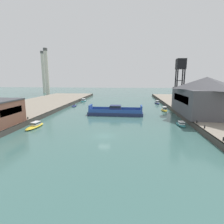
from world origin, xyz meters
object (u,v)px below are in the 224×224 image
moored_boat_far_left (35,125)px  smokestack_distant_a (43,71)px  moored_boat_mid_right (164,109)px  moored_boat_near_left (74,106)px  warehouse_shed (205,96)px  chain_ferry (115,112)px  moored_boat_near_right (181,124)px  moored_boat_mid_left (157,102)px  crane_tower (180,70)px  smokestack_distant_b (47,70)px  moored_boat_far_right (84,100)px

moored_boat_far_left → smokestack_distant_a: size_ratio=0.20×
moored_boat_mid_right → moored_boat_far_left: size_ratio=0.89×
moored_boat_near_left → smokestack_distant_a: size_ratio=0.17×
warehouse_shed → chain_ferry: bearing=174.4°
smokestack_distant_a → moored_boat_far_left: bearing=-64.8°
warehouse_shed → moored_boat_near_right: bearing=-134.2°
moored_boat_mid_left → moored_boat_mid_right: bearing=-90.4°
moored_boat_near_left → crane_tower: crane_tower is taller
warehouse_shed → smokestack_distant_b: (-84.99, 73.67, 11.09)m
moored_boat_far_left → moored_boat_far_right: (-1.02, 51.25, 0.06)m
moored_boat_near_left → moored_boat_far_left: (0.82, -34.18, 0.28)m
warehouse_shed → crane_tower: (-5.25, 9.57, 7.91)m
chain_ferry → moored_boat_far_left: (-18.88, -17.70, -0.52)m
moored_boat_near_right → moored_boat_mid_right: moored_boat_mid_right is taller
moored_boat_mid_right → smokestack_distant_b: size_ratio=0.18×
moored_boat_far_left → smokestack_distant_a: smokestack_distant_a is taller
chain_ferry → warehouse_shed: warehouse_shed is taller
moored_boat_near_left → moored_boat_mid_left: 39.63m
moored_boat_far_right → smokestack_distant_a: 73.35m
chain_ferry → moored_boat_near_left: chain_ferry is taller
moored_boat_mid_right → crane_tower: bearing=-28.6°
moored_boat_near_left → moored_boat_near_right: (37.82, -28.83, 0.21)m
moored_boat_near_left → moored_boat_far_left: 34.19m
moored_boat_near_right → moored_boat_mid_right: bearing=90.4°
moored_boat_near_left → moored_boat_mid_right: bearing=-10.9°
moored_boat_far_left → smokestack_distant_b: size_ratio=0.21×
chain_ferry → crane_tower: 27.09m
crane_tower → moored_boat_far_right: bearing=147.7°
moored_boat_mid_left → smokestack_distant_a: size_ratio=0.18×
moored_boat_near_left → smokestack_distant_b: bearing=124.7°
chain_ferry → moored_boat_mid_right: 20.19m
moored_boat_near_left → chain_ferry: bearing=-39.9°
moored_boat_near_left → moored_boat_far_left: size_ratio=0.84×
chain_ferry → moored_boat_far_right: (-19.90, 33.55, -0.45)m
moored_boat_mid_left → warehouse_shed: 33.11m
moored_boat_far_right → warehouse_shed: bearing=-37.4°
moored_boat_near_right → moored_boat_near_left: bearing=142.7°
moored_boat_far_left → moored_boat_near_right: bearing=8.2°
moored_boat_mid_left → moored_boat_far_left: moored_boat_mid_left is taller
moored_boat_near_right → moored_boat_far_right: bearing=129.6°
chain_ferry → smokestack_distant_b: 92.91m
moored_boat_near_left → moored_boat_mid_left: (37.79, 11.93, 0.37)m
moored_boat_far_left → moored_boat_mid_left: bearing=51.3°
warehouse_shed → crane_tower: size_ratio=1.22×
moored_boat_near_right → warehouse_shed: size_ratio=0.24×
moored_boat_near_right → smokestack_distant_a: size_ratio=0.15×
moored_boat_near_right → moored_boat_mid_left: size_ratio=0.86×
moored_boat_mid_left → moored_boat_near_right: bearing=-90.0°
chain_ferry → smokestack_distant_a: 111.03m
smokestack_distant_a → smokestack_distant_b: (10.29, -15.29, -0.13)m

